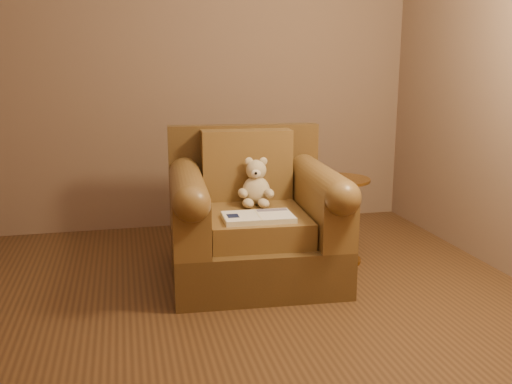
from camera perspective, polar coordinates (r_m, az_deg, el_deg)
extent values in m
plane|color=#4F321B|center=(3.03, -4.56, -13.66)|extent=(4.00, 4.00, 0.00)
cube|color=#7A5E4B|center=(4.70, -8.66, 12.72)|extent=(4.00, 0.02, 2.70)
cube|color=#7A5E4B|center=(0.79, 16.90, 12.39)|extent=(4.00, 0.02, 2.70)
cube|color=#553B1C|center=(3.67, -0.19, -6.30)|extent=(1.10, 1.05, 0.29)
cube|color=#553B1C|center=(3.97, -1.22, 2.14)|extent=(1.04, 0.17, 0.64)
cube|color=brown|center=(3.56, -0.05, -3.18)|extent=(0.65, 0.76, 0.16)
cube|color=brown|center=(3.83, -0.94, 2.76)|extent=(0.61, 0.20, 0.47)
cube|color=brown|center=(3.49, -6.78, -2.08)|extent=(0.26, 0.89, 0.33)
cube|color=brown|center=(3.62, 6.43, -1.52)|extent=(0.26, 0.89, 0.33)
cylinder|color=brown|center=(3.45, -6.85, 0.58)|extent=(0.26, 0.89, 0.21)
cylinder|color=brown|center=(3.58, 6.49, 1.05)|extent=(0.26, 0.89, 0.21)
ellipsoid|color=#CCB78F|center=(3.71, 0.01, 0.13)|extent=(0.18, 0.16, 0.19)
sphere|color=#CCB78F|center=(3.69, 0.01, 2.21)|extent=(0.13, 0.13, 0.13)
ellipsoid|color=#CCB78F|center=(3.69, -0.72, 3.08)|extent=(0.05, 0.03, 0.05)
ellipsoid|color=#CCB78F|center=(3.69, 0.74, 3.08)|extent=(0.05, 0.03, 0.05)
ellipsoid|color=beige|center=(3.63, -0.01, 1.84)|extent=(0.06, 0.04, 0.05)
sphere|color=black|center=(3.61, -0.01, 1.89)|extent=(0.02, 0.02, 0.02)
ellipsoid|color=#CCB78F|center=(3.64, -1.34, -0.13)|extent=(0.06, 0.12, 0.06)
ellipsoid|color=#CCB78F|center=(3.63, 1.32, -0.13)|extent=(0.06, 0.12, 0.06)
ellipsoid|color=#CCB78F|center=(3.61, -0.80, -1.14)|extent=(0.07, 0.12, 0.06)
ellipsoid|color=#CCB78F|center=(3.61, 0.76, -1.14)|extent=(0.07, 0.12, 0.06)
cube|color=beige|center=(3.35, 0.21, -2.56)|extent=(0.42, 0.26, 0.03)
cube|color=white|center=(3.32, -1.53, -2.39)|extent=(0.21, 0.25, 0.00)
cube|color=white|center=(3.36, 1.93, -2.21)|extent=(0.21, 0.25, 0.00)
cube|color=beige|center=(3.34, 0.21, -2.28)|extent=(0.02, 0.25, 0.00)
cube|color=#0F1638|center=(3.32, -2.32, -2.39)|extent=(0.07, 0.09, 0.00)
cube|color=slate|center=(3.45, 1.60, -1.80)|extent=(0.19, 0.06, 0.00)
cylinder|color=#BF8B34|center=(4.02, 8.03, -6.69)|extent=(0.34, 0.34, 0.03)
cylinder|color=#BF8B34|center=(3.94, 8.15, -2.83)|extent=(0.03, 0.03, 0.55)
cylinder|color=#BF8B34|center=(3.87, 8.29, 1.23)|extent=(0.42, 0.42, 0.02)
cylinder|color=#BF8B34|center=(3.87, 8.28, 1.03)|extent=(0.03, 0.03, 0.02)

